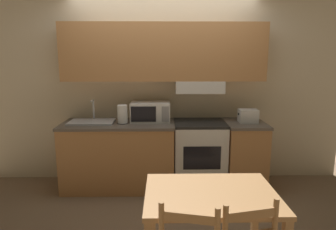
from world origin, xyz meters
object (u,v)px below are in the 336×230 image
(stove_range, at_px, (199,154))
(microwave, at_px, (150,111))
(toaster, at_px, (248,116))
(paper_towel_roll, at_px, (123,114))
(dining_table, at_px, (210,205))
(sink_basin, at_px, (92,121))

(stove_range, bearing_deg, microwave, 171.41)
(stove_range, height_order, toaster, toaster)
(microwave, distance_m, paper_towel_roll, 0.39)
(microwave, bearing_deg, dining_table, -74.04)
(stove_range, distance_m, sink_basin, 1.49)
(microwave, bearing_deg, paper_towel_roll, -156.37)
(sink_basin, xyz_separation_m, paper_towel_roll, (0.41, -0.04, 0.10))
(toaster, relative_size, sink_basin, 0.44)
(paper_towel_roll, height_order, dining_table, paper_towel_roll)
(microwave, xyz_separation_m, sink_basin, (-0.76, -0.12, -0.11))
(microwave, height_order, toaster, microwave)
(toaster, bearing_deg, dining_table, -113.69)
(stove_range, xyz_separation_m, paper_towel_roll, (-1.01, -0.06, 0.56))
(stove_range, relative_size, sink_basin, 1.53)
(stove_range, xyz_separation_m, toaster, (0.63, -0.02, 0.53))
(microwave, relative_size, paper_towel_roll, 2.15)
(microwave, relative_size, dining_table, 0.52)
(paper_towel_roll, bearing_deg, sink_basin, 174.95)
(stove_range, distance_m, toaster, 0.82)
(microwave, xyz_separation_m, toaster, (1.28, -0.12, -0.04))
(stove_range, height_order, paper_towel_roll, paper_towel_roll)
(toaster, distance_m, dining_table, 1.91)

